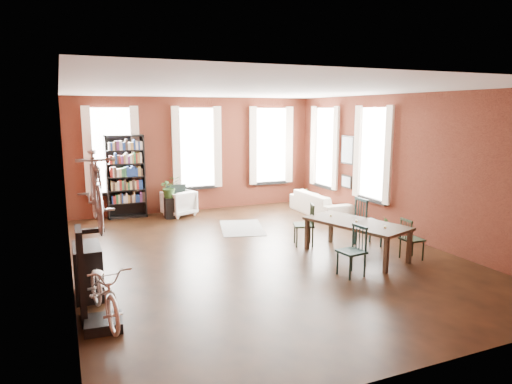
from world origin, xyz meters
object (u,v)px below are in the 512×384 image
bookshelf (126,177)px  white_armchair (179,202)px  dining_chair_b (304,225)px  dining_chair_c (412,239)px  dining_chair_d (369,222)px  console_table (88,271)px  dining_chair_a (351,251)px  cream_sofa (320,200)px  bike_trainer (104,324)px  bicycle_floor (103,264)px  dining_table (356,239)px  plant_stand (170,208)px

bookshelf → white_armchair: bearing=-13.8°
dining_chair_b → dining_chair_c: dining_chair_b is taller
dining_chair_d → console_table: size_ratio=1.29×
dining_chair_a → cream_sofa: bearing=148.8°
bike_trainer → console_table: (-0.10, 1.23, 0.33)m
console_table → white_armchair: bearing=61.9°
cream_sofa → console_table: 7.15m
dining_chair_a → dining_chair_b: 1.94m
bike_trainer → bicycle_floor: 0.82m
dining_table → dining_chair_a: (-0.72, -0.88, 0.09)m
dining_chair_a → dining_chair_b: (0.14, 1.93, 0.01)m
dining_chair_a → white_armchair: (-1.62, 5.73, -0.06)m
plant_stand → console_table: bearing=-116.5°
dining_chair_b → dining_chair_d: (1.24, -0.57, 0.07)m
dining_chair_b → plant_stand: size_ratio=1.60×
dining_chair_d → bookshelf: (-4.32, 4.69, 0.58)m
dining_chair_c → console_table: 5.84m
dining_chair_b → bookshelf: 5.19m
bike_trainer → plant_stand: size_ratio=0.86×
bookshelf → console_table: bearing=-103.8°
white_armchair → dining_table: bearing=92.9°
cream_sofa → bike_trainer: cream_sofa is taller
dining_chair_b → bike_trainer: size_ratio=1.86×
dining_table → plant_stand: dining_table is taller
white_armchair → bookshelf: bearing=-36.7°
dining_chair_c → cream_sofa: 4.09m
dining_chair_d → console_table: bearing=96.1°
cream_sofa → bike_trainer: 7.75m
bookshelf → bicycle_floor: (-1.14, -6.45, -0.21)m
white_armchair → dining_chair_d: bearing=101.6°
bookshelf → console_table: size_ratio=2.75×
dining_table → console_table: bearing=162.0°
bike_trainer → plant_stand: 6.27m
white_armchair → console_table: console_table is taller
plant_stand → bicycle_floor: 6.31m
dining_chair_d → bookshelf: size_ratio=0.47×
dining_table → cream_sofa: size_ratio=0.97×
dining_chair_a → bookshelf: (-2.94, 6.06, 0.66)m
bookshelf → plant_stand: bearing=-28.7°
bike_trainer → bicycle_floor: bicycle_floor is taller
dining_chair_b → dining_chair_d: bearing=85.6°
cream_sofa → console_table: cream_sofa is taller
bookshelf → cream_sofa: bookshelf is taller
dining_chair_a → bike_trainer: bearing=-91.4°
bookshelf → white_armchair: 1.54m
console_table → bike_trainer: bearing=-85.1°
plant_stand → dining_chair_d: bearing=-51.4°
cream_sofa → dining_table: bearing=159.7°
bookshelf → white_armchair: size_ratio=2.89×
console_table → dining_chair_c: bearing=-5.6°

